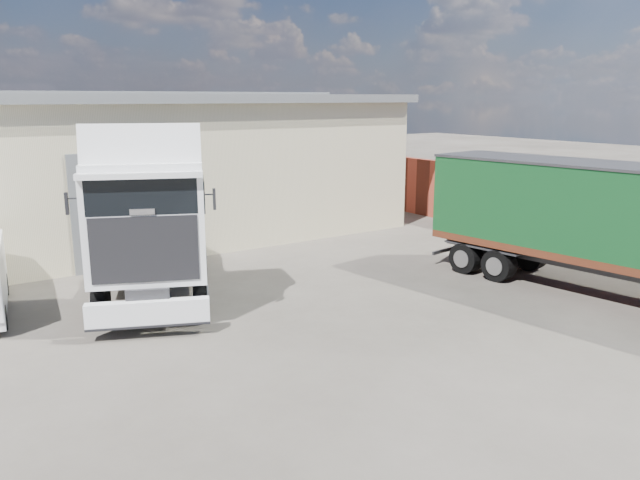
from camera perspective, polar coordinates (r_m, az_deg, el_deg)
ground at (r=13.04m, az=7.24°, el=-10.63°), size 120.00×120.00×0.00m
brick_boundary_wall at (r=24.85m, az=18.24°, el=3.14°), size 0.35×26.00×2.50m
tractor_unit at (r=16.04m, az=-15.19°, el=0.81°), size 5.05×7.26×4.64m
box_trailer at (r=17.87m, az=25.71°, el=1.82°), size 3.61×10.78×3.52m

